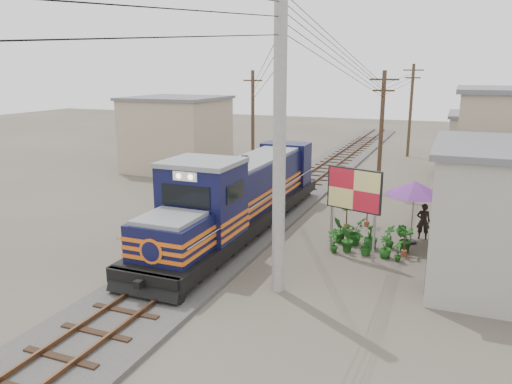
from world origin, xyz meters
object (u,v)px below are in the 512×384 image
at_px(vendor, 423,221).
at_px(locomotive, 240,198).
at_px(billboard, 354,192).
at_px(market_umbrella, 414,188).

bearing_deg(vendor, locomotive, 8.99).
distance_m(locomotive, billboard, 5.26).
relative_size(locomotive, market_umbrella, 5.51).
xyz_separation_m(locomotive, billboard, (5.10, -0.91, 0.92)).
relative_size(locomotive, vendor, 9.50).
relative_size(billboard, market_umbrella, 1.28).
distance_m(billboard, market_umbrella, 3.15).
distance_m(locomotive, vendor, 7.87).
bearing_deg(market_umbrella, locomotive, -167.94).
xyz_separation_m(market_umbrella, vendor, (0.41, 0.72, -1.56)).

